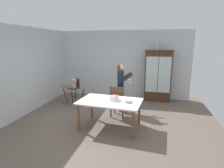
{
  "coord_description": "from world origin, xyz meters",
  "views": [
    {
      "loc": [
        1.21,
        -4.58,
        2.18
      ],
      "look_at": [
        -0.0,
        0.7,
        0.95
      ],
      "focal_mm": 28.56,
      "sensor_mm": 36.0,
      "label": 1
    }
  ],
  "objects_px": {
    "adult_person": "(121,82)",
    "ceramic_vase": "(157,47)",
    "birthday_cake": "(114,98)",
    "serving_bowl": "(128,101)",
    "china_cabinet": "(158,76)",
    "dining_table": "(110,104)",
    "high_chair_with_toddler": "(74,86)",
    "dining_chair_far_side": "(118,99)"
  },
  "relations": [
    {
      "from": "ceramic_vase",
      "to": "adult_person",
      "type": "xyz_separation_m",
      "value": [
        -1.12,
        -1.4,
        -1.1
      ]
    },
    {
      "from": "china_cabinet",
      "to": "ceramic_vase",
      "type": "height_order",
      "value": "ceramic_vase"
    },
    {
      "from": "dining_table",
      "to": "serving_bowl",
      "type": "relative_size",
      "value": 9.29
    },
    {
      "from": "adult_person",
      "to": "birthday_cake",
      "type": "distance_m",
      "value": 1.23
    },
    {
      "from": "adult_person",
      "to": "dining_chair_far_side",
      "type": "relative_size",
      "value": 1.59
    },
    {
      "from": "adult_person",
      "to": "dining_table",
      "type": "height_order",
      "value": "adult_person"
    },
    {
      "from": "china_cabinet",
      "to": "serving_bowl",
      "type": "bearing_deg",
      "value": -105.77
    },
    {
      "from": "adult_person",
      "to": "dining_table",
      "type": "bearing_deg",
      "value": 166.98
    },
    {
      "from": "serving_bowl",
      "to": "ceramic_vase",
      "type": "bearing_deg",
      "value": 75.65
    },
    {
      "from": "high_chair_with_toddler",
      "to": "serving_bowl",
      "type": "distance_m",
      "value": 2.81
    },
    {
      "from": "high_chair_with_toddler",
      "to": "birthday_cake",
      "type": "relative_size",
      "value": 3.39
    },
    {
      "from": "adult_person",
      "to": "dining_chair_far_side",
      "type": "distance_m",
      "value": 0.71
    },
    {
      "from": "china_cabinet",
      "to": "serving_bowl",
      "type": "distance_m",
      "value": 2.83
    },
    {
      "from": "ceramic_vase",
      "to": "high_chair_with_toddler",
      "type": "relative_size",
      "value": 0.28
    },
    {
      "from": "china_cabinet",
      "to": "high_chair_with_toddler",
      "type": "xyz_separation_m",
      "value": [
        -3.02,
        -1.04,
        -0.33
      ]
    },
    {
      "from": "ceramic_vase",
      "to": "serving_bowl",
      "type": "distance_m",
      "value": 3.09
    },
    {
      "from": "dining_table",
      "to": "dining_chair_far_side",
      "type": "relative_size",
      "value": 1.74
    },
    {
      "from": "birthday_cake",
      "to": "serving_bowl",
      "type": "relative_size",
      "value": 1.56
    },
    {
      "from": "high_chair_with_toddler",
      "to": "dining_table",
      "type": "height_order",
      "value": "high_chair_with_toddler"
    },
    {
      "from": "china_cabinet",
      "to": "serving_bowl",
      "type": "relative_size",
      "value": 10.83
    },
    {
      "from": "china_cabinet",
      "to": "dining_table",
      "type": "xyz_separation_m",
      "value": [
        -1.24,
        -2.68,
        -0.33
      ]
    },
    {
      "from": "adult_person",
      "to": "ceramic_vase",
      "type": "bearing_deg",
      "value": -49.72
    },
    {
      "from": "high_chair_with_toddler",
      "to": "ceramic_vase",
      "type": "bearing_deg",
      "value": 49.86
    },
    {
      "from": "high_chair_with_toddler",
      "to": "dining_table",
      "type": "bearing_deg",
      "value": -12.35
    },
    {
      "from": "high_chair_with_toddler",
      "to": "birthday_cake",
      "type": "xyz_separation_m",
      "value": [
        1.87,
        -1.57,
        0.14
      ]
    },
    {
      "from": "dining_table",
      "to": "ceramic_vase",
      "type": "bearing_deg",
      "value": 66.41
    },
    {
      "from": "ceramic_vase",
      "to": "dining_chair_far_side",
      "type": "xyz_separation_m",
      "value": [
        -1.11,
        -1.97,
        -1.51
      ]
    },
    {
      "from": "adult_person",
      "to": "serving_bowl",
      "type": "distance_m",
      "value": 1.4
    },
    {
      "from": "dining_table",
      "to": "dining_chair_far_side",
      "type": "xyz_separation_m",
      "value": [
        0.06,
        0.71,
        -0.1
      ]
    },
    {
      "from": "birthday_cake",
      "to": "serving_bowl",
      "type": "height_order",
      "value": "birthday_cake"
    },
    {
      "from": "high_chair_with_toddler",
      "to": "serving_bowl",
      "type": "bearing_deg",
      "value": -6.23
    },
    {
      "from": "dining_table",
      "to": "serving_bowl",
      "type": "bearing_deg",
      "value": -3.99
    },
    {
      "from": "china_cabinet",
      "to": "serving_bowl",
      "type": "height_order",
      "value": "china_cabinet"
    },
    {
      "from": "dining_chair_far_side",
      "to": "china_cabinet",
      "type": "bearing_deg",
      "value": -116.1
    },
    {
      "from": "serving_bowl",
      "to": "dining_chair_far_side",
      "type": "xyz_separation_m",
      "value": [
        -0.42,
        0.75,
        -0.21
      ]
    },
    {
      "from": "high_chair_with_toddler",
      "to": "serving_bowl",
      "type": "xyz_separation_m",
      "value": [
        2.25,
        -1.67,
        0.11
      ]
    },
    {
      "from": "china_cabinet",
      "to": "dining_chair_far_side",
      "type": "xyz_separation_m",
      "value": [
        -1.18,
        -1.97,
        -0.42
      ]
    },
    {
      "from": "birthday_cake",
      "to": "dining_chair_far_side",
      "type": "xyz_separation_m",
      "value": [
        -0.03,
        0.64,
        -0.24
      ]
    },
    {
      "from": "dining_table",
      "to": "birthday_cake",
      "type": "bearing_deg",
      "value": 38.19
    },
    {
      "from": "ceramic_vase",
      "to": "high_chair_with_toddler",
      "type": "height_order",
      "value": "ceramic_vase"
    },
    {
      "from": "dining_table",
      "to": "china_cabinet",
      "type": "bearing_deg",
      "value": 65.12
    },
    {
      "from": "china_cabinet",
      "to": "adult_person",
      "type": "xyz_separation_m",
      "value": [
        -1.19,
        -1.39,
        -0.01
      ]
    }
  ]
}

